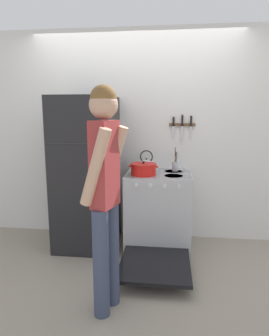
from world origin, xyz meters
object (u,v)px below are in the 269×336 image
object	(u,v)px
refrigerator	(87,173)
tea_kettle	(146,165)
person	(105,188)
dutch_oven_pot	(143,169)
stove_range	(158,211)
utensil_jar	(175,165)

from	to	relation	value
refrigerator	tea_kettle	distance (m)	0.71
person	dutch_oven_pot	bearing A→B (deg)	6.41
stove_range	dutch_oven_pot	bearing A→B (deg)	-151.21
dutch_oven_pot	tea_kettle	xyz separation A→B (m)	(0.01, 0.26, 0.01)
dutch_oven_pot	person	bearing A→B (deg)	-100.19
person	stove_range	bearing A→B (deg)	-0.51
tea_kettle	utensil_jar	distance (m)	0.34
refrigerator	tea_kettle	bearing A→B (deg)	13.58
tea_kettle	utensil_jar	bearing A→B (deg)	1.03
dutch_oven_pot	utensil_jar	bearing A→B (deg)	36.93
dutch_oven_pot	person	distance (m)	1.10
utensil_jar	stove_range	bearing A→B (deg)	-136.99
utensil_jar	refrigerator	bearing A→B (deg)	-170.48
stove_range	tea_kettle	bearing A→B (deg)	132.55
utensil_jar	person	distance (m)	1.45
refrigerator	person	size ratio (longest dim) A/B	0.99
stove_range	dutch_oven_pot	size ratio (longest dim) A/B	4.14
refrigerator	dutch_oven_pot	distance (m)	0.68
dutch_oven_pot	refrigerator	bearing A→B (deg)	172.21
dutch_oven_pot	tea_kettle	size ratio (longest dim) A/B	1.30
tea_kettle	person	size ratio (longest dim) A/B	0.14
stove_range	dutch_oven_pot	distance (m)	0.55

